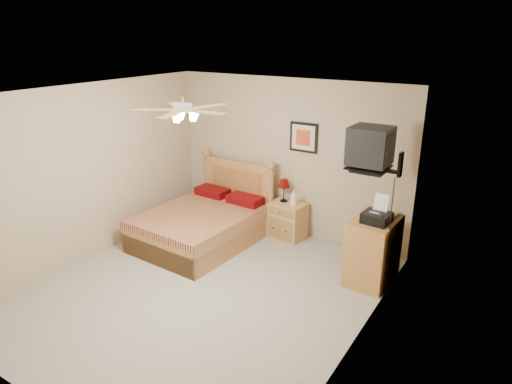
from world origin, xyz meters
TOP-DOWN VIEW (x-y plane):
  - floor at (0.00, 0.00)m, footprint 4.50×4.50m
  - ceiling at (0.00, 0.00)m, footprint 4.00×4.50m
  - wall_back at (0.00, 2.25)m, footprint 4.00×0.04m
  - wall_front at (0.00, -2.25)m, footprint 4.00×0.04m
  - wall_left at (-2.00, 0.00)m, footprint 0.04×4.50m
  - wall_right at (2.00, 0.00)m, footprint 0.04×4.50m
  - bed at (-0.91, 1.12)m, footprint 1.56×1.98m
  - nightstand at (0.14, 2.00)m, footprint 0.58×0.46m
  - table_lamp at (0.05, 2.05)m, footprint 0.26×0.26m
  - lotion_bottle at (0.26, 1.97)m, footprint 0.13×0.13m
  - framed_picture at (0.27, 2.23)m, footprint 0.46×0.04m
  - dresser at (1.73, 1.41)m, footprint 0.56×0.78m
  - fax_machine at (1.77, 1.31)m, footprint 0.35×0.37m
  - magazine_lower at (1.73, 1.67)m, footprint 0.22×0.29m
  - magazine_upper at (1.74, 1.67)m, footprint 0.27×0.33m
  - wall_tv at (1.75, 1.34)m, footprint 0.56×0.46m
  - ceiling_fan at (0.00, -0.20)m, footprint 1.14×1.14m

SIDE VIEW (x-z plane):
  - floor at x=0.00m, z-range 0.00..0.00m
  - nightstand at x=0.14m, z-range 0.00..0.59m
  - dresser at x=1.73m, z-range 0.00..0.88m
  - bed at x=-0.91m, z-range 0.00..1.23m
  - lotion_bottle at x=0.26m, z-range 0.59..0.84m
  - table_lamp at x=0.05m, z-range 0.59..0.96m
  - magazine_lower at x=1.73m, z-range 0.88..0.91m
  - magazine_upper at x=1.74m, z-range 0.91..0.93m
  - fax_machine at x=1.77m, z-range 0.88..1.23m
  - wall_back at x=0.00m, z-range 0.00..2.50m
  - wall_front at x=0.00m, z-range 0.00..2.50m
  - wall_left at x=-2.00m, z-range 0.00..2.50m
  - wall_right at x=2.00m, z-range 0.00..2.50m
  - framed_picture at x=0.27m, z-range 1.39..1.85m
  - wall_tv at x=1.75m, z-range 1.52..2.10m
  - ceiling_fan at x=0.00m, z-range 2.22..2.50m
  - ceiling at x=0.00m, z-range 2.48..2.52m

